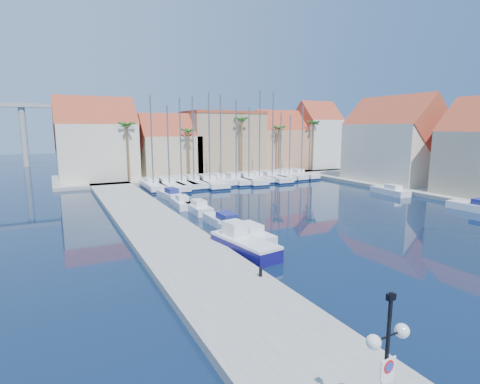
% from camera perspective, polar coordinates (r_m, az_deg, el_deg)
% --- Properties ---
extents(ground, '(260.00, 260.00, 0.00)m').
position_cam_1_polar(ground, '(26.56, 15.00, -10.32)').
color(ground, black).
rests_on(ground, ground).
extents(quay_west, '(6.00, 77.00, 0.50)m').
position_cam_1_polar(quay_west, '(34.01, -12.57, -5.32)').
color(quay_west, gray).
rests_on(quay_west, ground).
extents(shore_north, '(54.00, 16.00, 0.50)m').
position_cam_1_polar(shore_north, '(72.18, -4.80, 2.81)').
color(shore_north, gray).
rests_on(shore_north, ground).
extents(shore_east, '(12.00, 60.00, 0.50)m').
position_cam_1_polar(shore_east, '(59.87, 28.45, 0.22)').
color(shore_east, gray).
rests_on(shore_east, ground).
extents(lamp_post, '(1.48, 0.44, 4.35)m').
position_cam_1_polar(lamp_post, '(11.19, 21.57, -21.10)').
color(lamp_post, black).
rests_on(lamp_post, quay_west).
extents(bollard, '(0.20, 0.20, 0.49)m').
position_cam_1_polar(bollard, '(22.09, 3.15, -12.11)').
color(bollard, black).
rests_on(bollard, quay_west).
extents(fishing_boat, '(2.93, 6.31, 2.12)m').
position_cam_1_polar(fishing_boat, '(27.32, 0.50, -7.84)').
color(fishing_boat, '#130F5A').
rests_on(fishing_boat, ground).
extents(motorboat_west_0, '(2.46, 6.31, 1.40)m').
position_cam_1_polar(motorboat_west_0, '(30.70, 0.93, -6.22)').
color(motorboat_west_0, white).
rests_on(motorboat_west_0, ground).
extents(motorboat_west_1, '(1.94, 5.89, 1.40)m').
position_cam_1_polar(motorboat_west_1, '(34.36, -2.38, -4.49)').
color(motorboat_west_1, white).
rests_on(motorboat_west_1, ground).
extents(motorboat_west_2, '(1.79, 5.38, 1.40)m').
position_cam_1_polar(motorboat_west_2, '(40.56, -6.48, -2.33)').
color(motorboat_west_2, white).
rests_on(motorboat_west_2, ground).
extents(motorboat_west_3, '(1.95, 5.15, 1.40)m').
position_cam_1_polar(motorboat_west_3, '(43.36, -8.92, -1.59)').
color(motorboat_west_3, white).
rests_on(motorboat_west_3, ground).
extents(motorboat_west_4, '(2.23, 5.59, 1.40)m').
position_cam_1_polar(motorboat_west_4, '(48.79, -10.57, -0.37)').
color(motorboat_west_4, white).
rests_on(motorboat_west_4, ground).
extents(motorboat_east_0, '(2.35, 6.11, 1.40)m').
position_cam_1_polar(motorboat_east_0, '(48.00, 32.56, -1.93)').
color(motorboat_east_0, white).
rests_on(motorboat_east_0, ground).
extents(motorboat_east_1, '(2.28, 5.83, 1.40)m').
position_cam_1_polar(motorboat_east_1, '(54.78, 21.93, 0.18)').
color(motorboat_east_1, white).
rests_on(motorboat_east_1, ground).
extents(sailboat_0, '(2.68, 9.11, 13.47)m').
position_cam_1_polar(sailboat_0, '(56.61, -13.16, 1.04)').
color(sailboat_0, white).
rests_on(sailboat_0, ground).
extents(sailboat_1, '(3.35, 11.67, 12.16)m').
position_cam_1_polar(sailboat_1, '(56.77, -10.91, 1.09)').
color(sailboat_1, white).
rests_on(sailboat_1, ground).
extents(sailboat_2, '(3.00, 10.18, 13.24)m').
position_cam_1_polar(sailboat_2, '(57.92, -9.08, 1.35)').
color(sailboat_2, white).
rests_on(sailboat_2, ground).
extents(sailboat_3, '(3.46, 10.20, 13.50)m').
position_cam_1_polar(sailboat_3, '(58.72, -7.18, 1.51)').
color(sailboat_3, white).
rests_on(sailboat_3, ground).
extents(sailboat_4, '(3.58, 11.33, 14.14)m').
position_cam_1_polar(sailboat_4, '(58.76, -4.82, 1.55)').
color(sailboat_4, white).
rests_on(sailboat_4, ground).
extents(sailboat_5, '(2.75, 8.79, 14.01)m').
position_cam_1_polar(sailboat_5, '(60.45, -3.12, 1.85)').
color(sailboat_5, white).
rests_on(sailboat_5, ground).
extents(sailboat_6, '(3.09, 9.59, 13.33)m').
position_cam_1_polar(sailboat_6, '(61.26, -0.78, 1.94)').
color(sailboat_6, white).
rests_on(sailboat_6, ground).
extents(sailboat_7, '(3.48, 10.72, 12.09)m').
position_cam_1_polar(sailboat_7, '(61.74, 1.12, 1.97)').
color(sailboat_7, white).
rests_on(sailboat_7, ground).
extents(sailboat_8, '(2.69, 8.59, 14.92)m').
position_cam_1_polar(sailboat_8, '(63.54, 2.72, 2.26)').
color(sailboat_8, white).
rests_on(sailboat_8, ground).
extents(sailboat_9, '(3.11, 10.61, 14.70)m').
position_cam_1_polar(sailboat_9, '(64.29, 4.65, 2.28)').
color(sailboat_9, white).
rests_on(sailboat_9, ground).
extents(sailboat_10, '(2.94, 8.59, 11.43)m').
position_cam_1_polar(sailboat_10, '(65.56, 5.92, 2.40)').
color(sailboat_10, white).
rests_on(sailboat_10, ground).
extents(sailboat_11, '(2.82, 9.12, 11.08)m').
position_cam_1_polar(sailboat_11, '(67.35, 7.23, 2.55)').
color(sailboat_11, white).
rests_on(sailboat_11, ground).
extents(sailboat_12, '(2.95, 8.67, 12.85)m').
position_cam_1_polar(sailboat_12, '(68.64, 9.04, 2.68)').
color(sailboat_12, white).
rests_on(sailboat_12, ground).
extents(building_0, '(12.30, 9.00, 13.50)m').
position_cam_1_polar(building_0, '(65.81, -21.01, 7.01)').
color(building_0, beige).
rests_on(building_0, shore_north).
extents(building_1, '(10.30, 8.00, 11.00)m').
position_cam_1_polar(building_1, '(68.18, -10.82, 6.53)').
color(building_1, tan).
rests_on(building_1, shore_north).
extents(building_2, '(14.20, 10.20, 11.50)m').
position_cam_1_polar(building_2, '(72.88, -2.66, 7.65)').
color(building_2, '#9F8162').
rests_on(building_2, shore_north).
extents(building_3, '(10.30, 8.00, 12.00)m').
position_cam_1_polar(building_3, '(77.74, 5.81, 7.45)').
color(building_3, tan).
rests_on(building_3, shore_north).
extents(building_4, '(8.30, 8.00, 14.00)m').
position_cam_1_polar(building_4, '(82.12, 11.55, 8.20)').
color(building_4, white).
rests_on(building_4, shore_north).
extents(building_6, '(9.00, 14.30, 13.50)m').
position_cam_1_polar(building_6, '(64.78, 22.34, 6.89)').
color(building_6, beige).
rests_on(building_6, shore_east).
extents(palm_0, '(2.60, 2.60, 10.15)m').
position_cam_1_polar(palm_0, '(61.38, -16.89, 9.47)').
color(palm_0, brown).
rests_on(palm_0, shore_north).
extents(palm_1, '(2.60, 2.60, 9.15)m').
position_cam_1_polar(palm_1, '(63.93, -7.89, 8.95)').
color(palm_1, brown).
rests_on(palm_1, shore_north).
extents(palm_2, '(2.60, 2.60, 11.15)m').
position_cam_1_polar(palm_2, '(67.86, 0.22, 10.67)').
color(palm_2, brown).
rests_on(palm_2, shore_north).
extents(palm_3, '(2.60, 2.60, 9.65)m').
position_cam_1_polar(palm_3, '(71.85, 5.98, 9.45)').
color(palm_3, brown).
rests_on(palm_3, shore_north).
extents(palm_4, '(2.60, 2.60, 10.65)m').
position_cam_1_polar(palm_4, '(76.48, 11.12, 10.04)').
color(palm_4, brown).
rests_on(palm_4, shore_north).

